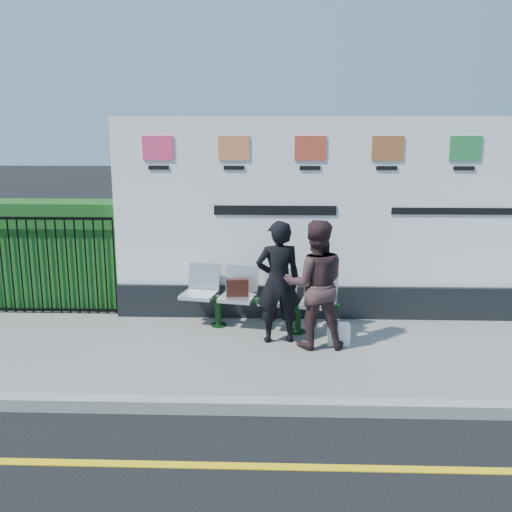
{
  "coord_description": "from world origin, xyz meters",
  "views": [
    {
      "loc": [
        -1.1,
        -4.55,
        2.97
      ],
      "look_at": [
        -1.35,
        3.01,
        1.25
      ],
      "focal_mm": 40.0,
      "sensor_mm": 36.0,
      "label": 1
    }
  ],
  "objects_px": {
    "billboard": "(382,233)",
    "woman_right": "(315,284)",
    "bench": "(257,313)",
    "woman_left": "(278,282)"
  },
  "relations": [
    {
      "from": "bench",
      "to": "woman_left",
      "type": "xyz_separation_m",
      "value": [
        0.29,
        -0.46,
        0.59
      ]
    },
    {
      "from": "billboard",
      "to": "woman_right",
      "type": "relative_size",
      "value": 4.71
    },
    {
      "from": "bench",
      "to": "woman_right",
      "type": "height_order",
      "value": "woman_right"
    },
    {
      "from": "bench",
      "to": "billboard",
      "type": "bearing_deg",
      "value": 30.06
    },
    {
      "from": "woman_left",
      "to": "woman_right",
      "type": "xyz_separation_m",
      "value": [
        0.48,
        -0.16,
        0.02
      ]
    },
    {
      "from": "woman_left",
      "to": "woman_right",
      "type": "distance_m",
      "value": 0.51
    },
    {
      "from": "woman_right",
      "to": "billboard",
      "type": "bearing_deg",
      "value": -133.96
    },
    {
      "from": "billboard",
      "to": "woman_right",
      "type": "xyz_separation_m",
      "value": [
        -1.07,
        -1.23,
        -0.45
      ]
    },
    {
      "from": "woman_left",
      "to": "woman_right",
      "type": "bearing_deg",
      "value": 152.18
    },
    {
      "from": "woman_right",
      "to": "woman_left",
      "type": "bearing_deg",
      "value": -21.74
    }
  ]
}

